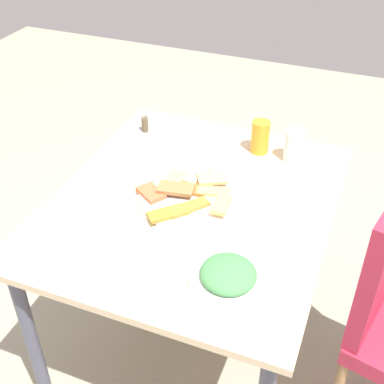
{
  "coord_description": "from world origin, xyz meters",
  "views": [
    {
      "loc": [
        1.22,
        0.48,
        1.73
      ],
      "look_at": [
        0.0,
        -0.0,
        0.76
      ],
      "focal_mm": 47.97,
      "sensor_mm": 36.0,
      "label": 1
    }
  ],
  "objects": [
    {
      "name": "salad_plate_greens",
      "position": [
        0.3,
        0.22,
        0.75
      ],
      "size": [
        0.21,
        0.21,
        0.05
      ],
      "color": "white",
      "rests_on": "dining_table"
    },
    {
      "name": "drinking_glass",
      "position": [
        -0.35,
        0.24,
        0.79
      ],
      "size": [
        0.07,
        0.07,
        0.12
      ],
      "primitive_type": "cylinder",
      "color": "silver",
      "rests_on": "dining_table"
    },
    {
      "name": "condiment_caddy",
      "position": [
        -0.34,
        -0.33,
        0.76
      ],
      "size": [
        0.1,
        0.1,
        0.08
      ],
      "color": "#B2B2B7",
      "rests_on": "dining_table"
    },
    {
      "name": "paper_napkin",
      "position": [
        0.29,
        -0.03,
        0.73
      ],
      "size": [
        0.19,
        0.19,
        0.0
      ],
      "primitive_type": "cube",
      "rotation": [
        0.0,
        0.0,
        0.36
      ],
      "color": "white",
      "rests_on": "dining_table"
    },
    {
      "name": "pide_platter",
      "position": [
        -0.0,
        -0.02,
        0.75
      ],
      "size": [
        0.35,
        0.34,
        0.04
      ],
      "color": "white",
      "rests_on": "dining_table"
    },
    {
      "name": "ground_plane",
      "position": [
        0.0,
        0.0,
        0.0
      ],
      "size": [
        6.0,
        6.0,
        0.0
      ],
      "primitive_type": "plane",
      "color": "gray"
    },
    {
      "name": "soda_can",
      "position": [
        -0.36,
        0.12,
        0.79
      ],
      "size": [
        0.08,
        0.08,
        0.12
      ],
      "primitive_type": "cylinder",
      "rotation": [
        0.0,
        0.0,
        5.04
      ],
      "color": "orange",
      "rests_on": "dining_table"
    },
    {
      "name": "dining_table",
      "position": [
        0.0,
        0.0,
        0.65
      ],
      "size": [
        1.02,
        0.88,
        0.73
      ],
      "color": "beige",
      "rests_on": "ground_plane"
    },
    {
      "name": "fork",
      "position": [
        0.29,
        -0.05,
        0.74
      ],
      "size": [
        0.17,
        0.08,
        0.0
      ],
      "primitive_type": "cube",
      "rotation": [
        0.0,
        0.0,
        -0.39
      ],
      "color": "silver",
      "rests_on": "paper_napkin"
    },
    {
      "name": "spoon",
      "position": [
        0.29,
        -0.01,
        0.74
      ],
      "size": [
        0.18,
        0.09,
        0.0
      ],
      "primitive_type": "cube",
      "rotation": [
        0.0,
        0.0,
        -0.39
      ],
      "color": "silver",
      "rests_on": "paper_napkin"
    }
  ]
}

